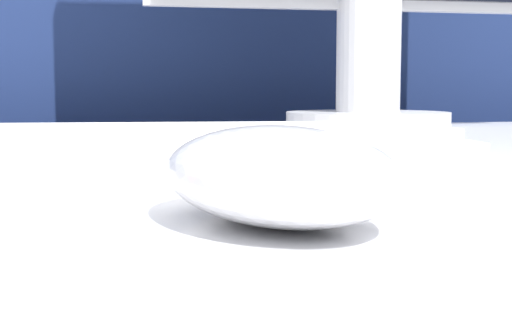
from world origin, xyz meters
name	(u,v)px	position (x,y,z in m)	size (l,w,h in m)	color
partition_panel	(116,278)	(0.00, 0.72, 0.53)	(5.00, 0.03, 1.06)	navy
computer_mouse_near	(275,174)	(0.06, -0.10, 0.78)	(0.10, 0.13, 0.04)	white
keyboard	(133,146)	(0.01, 0.11, 0.78)	(0.43, 0.16, 0.02)	white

